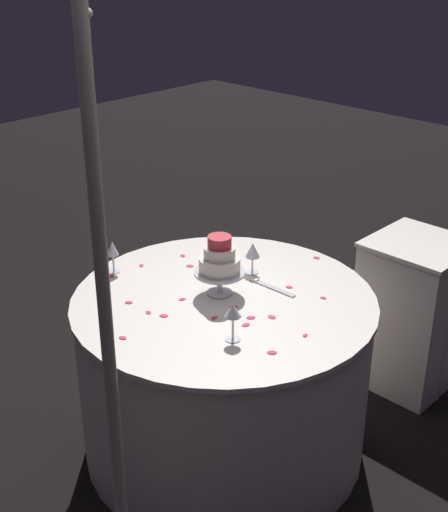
{
  "coord_description": "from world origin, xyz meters",
  "views": [
    {
      "loc": [
        1.91,
        1.84,
        2.23
      ],
      "look_at": [
        0.0,
        0.0,
        0.98
      ],
      "focal_mm": 49.83,
      "sensor_mm": 36.0,
      "label": 1
    }
  ],
  "objects_px": {
    "tiered_cake": "(220,261)",
    "cake_knife": "(264,284)",
    "side_table": "(412,313)",
    "wine_glass_1": "(233,313)",
    "wine_glass_0": "(112,250)",
    "main_table": "(224,374)",
    "decorative_arch": "(341,181)",
    "wine_glass_2": "(253,251)"
  },
  "relations": [
    {
      "from": "side_table",
      "to": "wine_glass_1",
      "type": "distance_m",
      "value": 1.36
    },
    {
      "from": "decorative_arch",
      "to": "cake_knife",
      "type": "distance_m",
      "value": 0.85
    },
    {
      "from": "wine_glass_1",
      "to": "wine_glass_2",
      "type": "xyz_separation_m",
      "value": [
        -0.48,
        -0.33,
        -0.01
      ]
    },
    {
      "from": "wine_glass_2",
      "to": "cake_knife",
      "type": "bearing_deg",
      "value": 65.75
    },
    {
      "from": "tiered_cake",
      "to": "wine_glass_1",
      "type": "relative_size",
      "value": 1.73
    },
    {
      "from": "side_table",
      "to": "tiered_cake",
      "type": "xyz_separation_m",
      "value": [
        1.03,
        -0.38,
        0.53
      ]
    },
    {
      "from": "decorative_arch",
      "to": "cake_knife",
      "type": "height_order",
      "value": "decorative_arch"
    },
    {
      "from": "side_table",
      "to": "wine_glass_0",
      "type": "bearing_deg",
      "value": -35.74
    },
    {
      "from": "tiered_cake",
      "to": "cake_knife",
      "type": "distance_m",
      "value": 0.26
    },
    {
      "from": "side_table",
      "to": "cake_knife",
      "type": "relative_size",
      "value": 2.72
    },
    {
      "from": "cake_knife",
      "to": "main_table",
      "type": "bearing_deg",
      "value": -11.6
    },
    {
      "from": "wine_glass_2",
      "to": "decorative_arch",
      "type": "bearing_deg",
      "value": 67.14
    },
    {
      "from": "tiered_cake",
      "to": "wine_glass_0",
      "type": "height_order",
      "value": "tiered_cake"
    },
    {
      "from": "main_table",
      "to": "cake_knife",
      "type": "xyz_separation_m",
      "value": [
        -0.21,
        0.04,
        0.39
      ]
    },
    {
      "from": "decorative_arch",
      "to": "wine_glass_2",
      "type": "bearing_deg",
      "value": -112.86
    },
    {
      "from": "decorative_arch",
      "to": "tiered_cake",
      "type": "height_order",
      "value": "decorative_arch"
    },
    {
      "from": "main_table",
      "to": "side_table",
      "type": "bearing_deg",
      "value": 162.23
    },
    {
      "from": "decorative_arch",
      "to": "wine_glass_0",
      "type": "distance_m",
      "value": 1.23
    },
    {
      "from": "cake_knife",
      "to": "wine_glass_2",
      "type": "bearing_deg",
      "value": -114.25
    },
    {
      "from": "tiered_cake",
      "to": "wine_glass_2",
      "type": "bearing_deg",
      "value": -172.39
    },
    {
      "from": "wine_glass_1",
      "to": "cake_knife",
      "type": "height_order",
      "value": "wine_glass_1"
    },
    {
      "from": "main_table",
      "to": "wine_glass_2",
      "type": "relative_size",
      "value": 8.85
    },
    {
      "from": "main_table",
      "to": "side_table",
      "type": "xyz_separation_m",
      "value": [
        -1.05,
        0.34,
        0.01
      ]
    },
    {
      "from": "tiered_cake",
      "to": "wine_glass_2",
      "type": "height_order",
      "value": "tiered_cake"
    },
    {
      "from": "tiered_cake",
      "to": "wine_glass_1",
      "type": "bearing_deg",
      "value": 51.89
    },
    {
      "from": "wine_glass_2",
      "to": "cake_knife",
      "type": "distance_m",
      "value": 0.17
    },
    {
      "from": "tiered_cake",
      "to": "wine_glass_0",
      "type": "bearing_deg",
      "value": -69.7
    },
    {
      "from": "side_table",
      "to": "cake_knife",
      "type": "xyz_separation_m",
      "value": [
        0.84,
        -0.29,
        0.38
      ]
    },
    {
      "from": "wine_glass_1",
      "to": "wine_glass_2",
      "type": "distance_m",
      "value": 0.58
    },
    {
      "from": "main_table",
      "to": "side_table",
      "type": "distance_m",
      "value": 1.1
    },
    {
      "from": "wine_glass_1",
      "to": "wine_glass_0",
      "type": "bearing_deg",
      "value": -93.45
    },
    {
      "from": "tiered_cake",
      "to": "wine_glass_2",
      "type": "relative_size",
      "value": 1.83
    },
    {
      "from": "decorative_arch",
      "to": "side_table",
      "type": "bearing_deg",
      "value": -168.54
    },
    {
      "from": "cake_knife",
      "to": "wine_glass_0",
      "type": "bearing_deg",
      "value": -57.02
    },
    {
      "from": "main_table",
      "to": "wine_glass_1",
      "type": "xyz_separation_m",
      "value": [
        0.22,
        0.25,
        0.51
      ]
    },
    {
      "from": "decorative_arch",
      "to": "side_table",
      "type": "distance_m",
      "value": 1.49
    },
    {
      "from": "wine_glass_0",
      "to": "wine_glass_2",
      "type": "distance_m",
      "value": 0.63
    },
    {
      "from": "decorative_arch",
      "to": "main_table",
      "type": "relative_size",
      "value": 1.68
    },
    {
      "from": "tiered_cake",
      "to": "wine_glass_0",
      "type": "relative_size",
      "value": 1.76
    },
    {
      "from": "wine_glass_0",
      "to": "wine_glass_2",
      "type": "height_order",
      "value": "wine_glass_0"
    },
    {
      "from": "decorative_arch",
      "to": "wine_glass_0",
      "type": "height_order",
      "value": "decorative_arch"
    },
    {
      "from": "decorative_arch",
      "to": "wine_glass_1",
      "type": "relative_size",
      "value": 14.14
    }
  ]
}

